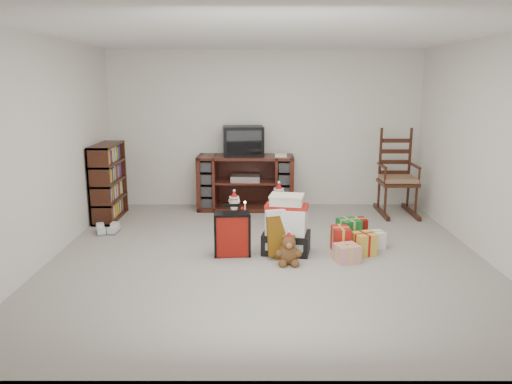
{
  "coord_description": "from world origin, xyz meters",
  "views": [
    {
      "loc": [
        -0.13,
        -5.56,
        2.01
      ],
      "look_at": [
        -0.14,
        0.6,
        0.64
      ],
      "focal_mm": 35.0,
      "sensor_mm": 36.0,
      "label": 1
    }
  ],
  "objects_px": {
    "teddy_bear": "(289,251)",
    "mrs_claus_figurine": "(234,218)",
    "rocking_chair": "(396,184)",
    "red_suitcase": "(232,234)",
    "crt_television": "(243,141)",
    "tv_stand": "(246,183)",
    "gift_cluster": "(355,240)",
    "santa_figurine": "(279,210)",
    "bookshelf": "(108,183)",
    "gift_pile": "(286,228)",
    "sneaker_pair": "(107,230)"
  },
  "relations": [
    {
      "from": "gift_pile",
      "to": "mrs_claus_figurine",
      "type": "height_order",
      "value": "gift_pile"
    },
    {
      "from": "gift_pile",
      "to": "crt_television",
      "type": "bearing_deg",
      "value": 115.45
    },
    {
      "from": "crt_television",
      "to": "santa_figurine",
      "type": "bearing_deg",
      "value": -69.35
    },
    {
      "from": "tv_stand",
      "to": "red_suitcase",
      "type": "relative_size",
      "value": 2.52
    },
    {
      "from": "santa_figurine",
      "to": "crt_television",
      "type": "distance_m",
      "value": 1.47
    },
    {
      "from": "teddy_bear",
      "to": "gift_cluster",
      "type": "distance_m",
      "value": 0.98
    },
    {
      "from": "tv_stand",
      "to": "gift_pile",
      "type": "relative_size",
      "value": 2.21
    },
    {
      "from": "rocking_chair",
      "to": "gift_cluster",
      "type": "distance_m",
      "value": 2.01
    },
    {
      "from": "sneaker_pair",
      "to": "crt_television",
      "type": "bearing_deg",
      "value": 24.44
    },
    {
      "from": "red_suitcase",
      "to": "bookshelf",
      "type": "bearing_deg",
      "value": 134.95
    },
    {
      "from": "mrs_claus_figurine",
      "to": "teddy_bear",
      "type": "bearing_deg",
      "value": -59.45
    },
    {
      "from": "mrs_claus_figurine",
      "to": "gift_cluster",
      "type": "bearing_deg",
      "value": -21.85
    },
    {
      "from": "bookshelf",
      "to": "sneaker_pair",
      "type": "distance_m",
      "value": 0.93
    },
    {
      "from": "gift_cluster",
      "to": "tv_stand",
      "type": "bearing_deg",
      "value": 124.94
    },
    {
      "from": "tv_stand",
      "to": "crt_television",
      "type": "distance_m",
      "value": 0.66
    },
    {
      "from": "gift_pile",
      "to": "tv_stand",
      "type": "bearing_deg",
      "value": 114.8
    },
    {
      "from": "red_suitcase",
      "to": "crt_television",
      "type": "height_order",
      "value": "crt_television"
    },
    {
      "from": "red_suitcase",
      "to": "sneaker_pair",
      "type": "relative_size",
      "value": 1.83
    },
    {
      "from": "bookshelf",
      "to": "rocking_chair",
      "type": "height_order",
      "value": "rocking_chair"
    },
    {
      "from": "rocking_chair",
      "to": "gift_cluster",
      "type": "bearing_deg",
      "value": -118.8
    },
    {
      "from": "rocking_chair",
      "to": "red_suitcase",
      "type": "height_order",
      "value": "rocking_chair"
    },
    {
      "from": "rocking_chair",
      "to": "teddy_bear",
      "type": "height_order",
      "value": "rocking_chair"
    },
    {
      "from": "tv_stand",
      "to": "crt_television",
      "type": "xyz_separation_m",
      "value": [
        -0.04,
        0.04,
        0.66
      ]
    },
    {
      "from": "gift_pile",
      "to": "gift_cluster",
      "type": "relative_size",
      "value": 0.69
    },
    {
      "from": "teddy_bear",
      "to": "mrs_claus_figurine",
      "type": "relative_size",
      "value": 0.57
    },
    {
      "from": "santa_figurine",
      "to": "crt_television",
      "type": "xyz_separation_m",
      "value": [
        -0.52,
        1.09,
        0.84
      ]
    },
    {
      "from": "tv_stand",
      "to": "santa_figurine",
      "type": "bearing_deg",
      "value": -63.52
    },
    {
      "from": "crt_television",
      "to": "mrs_claus_figurine",
      "type": "bearing_deg",
      "value": -98.31
    },
    {
      "from": "teddy_bear",
      "to": "mrs_claus_figurine",
      "type": "xyz_separation_m",
      "value": [
        -0.65,
        1.1,
        0.08
      ]
    },
    {
      "from": "sneaker_pair",
      "to": "crt_television",
      "type": "relative_size",
      "value": 0.5
    },
    {
      "from": "mrs_claus_figurine",
      "to": "crt_television",
      "type": "bearing_deg",
      "value": 86.47
    },
    {
      "from": "tv_stand",
      "to": "red_suitcase",
      "type": "bearing_deg",
      "value": -91.21
    },
    {
      "from": "gift_cluster",
      "to": "rocking_chair",
      "type": "bearing_deg",
      "value": 60.94
    },
    {
      "from": "teddy_bear",
      "to": "crt_television",
      "type": "height_order",
      "value": "crt_television"
    },
    {
      "from": "bookshelf",
      "to": "crt_television",
      "type": "distance_m",
      "value": 2.14
    },
    {
      "from": "bookshelf",
      "to": "gift_cluster",
      "type": "bearing_deg",
      "value": -22.66
    },
    {
      "from": "teddy_bear",
      "to": "crt_television",
      "type": "xyz_separation_m",
      "value": [
        -0.57,
        2.51,
        0.94
      ]
    },
    {
      "from": "gift_cluster",
      "to": "mrs_claus_figurine",
      "type": "bearing_deg",
      "value": 158.15
    },
    {
      "from": "bookshelf",
      "to": "gift_cluster",
      "type": "distance_m",
      "value": 3.69
    },
    {
      "from": "tv_stand",
      "to": "santa_figurine",
      "type": "relative_size",
      "value": 2.36
    },
    {
      "from": "gift_pile",
      "to": "red_suitcase",
      "type": "xyz_separation_m",
      "value": [
        -0.64,
        -0.1,
        -0.04
      ]
    },
    {
      "from": "tv_stand",
      "to": "red_suitcase",
      "type": "distance_m",
      "value": 2.19
    },
    {
      "from": "teddy_bear",
      "to": "santa_figurine",
      "type": "relative_size",
      "value": 0.53
    },
    {
      "from": "bookshelf",
      "to": "gift_pile",
      "type": "xyz_separation_m",
      "value": [
        2.54,
        -1.53,
        -0.23
      ]
    },
    {
      "from": "rocking_chair",
      "to": "gift_cluster",
      "type": "relative_size",
      "value": 1.35
    },
    {
      "from": "santa_figurine",
      "to": "mrs_claus_figurine",
      "type": "relative_size",
      "value": 1.08
    },
    {
      "from": "red_suitcase",
      "to": "tv_stand",
      "type": "bearing_deg",
      "value": 82.52
    },
    {
      "from": "rocking_chair",
      "to": "red_suitcase",
      "type": "bearing_deg",
      "value": -141.22
    },
    {
      "from": "gift_pile",
      "to": "sneaker_pair",
      "type": "distance_m",
      "value": 2.5
    },
    {
      "from": "teddy_bear",
      "to": "mrs_claus_figurine",
      "type": "height_order",
      "value": "mrs_claus_figurine"
    }
  ]
}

